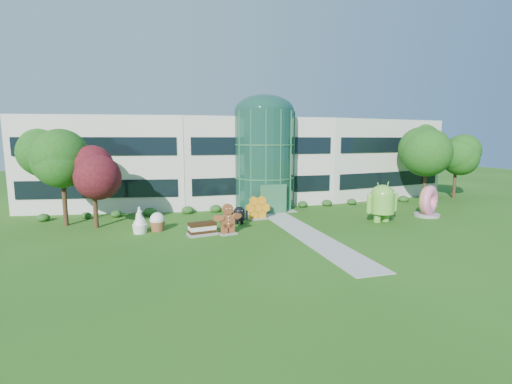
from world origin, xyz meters
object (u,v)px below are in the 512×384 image
object	(u,v)px
android_green	(382,200)
donut	(428,201)
gingerbread	(228,219)
android_black	(239,214)

from	to	relation	value
android_green	donut	size ratio (longest dim) A/B	1.29
donut	gingerbread	bearing A→B (deg)	154.99
android_black	donut	world-z (taller)	donut
donut	gingerbread	world-z (taller)	donut
android_green	gingerbread	distance (m)	13.65
android_green	donut	world-z (taller)	android_green
donut	gingerbread	size ratio (longest dim) A/B	1.15
android_green	android_black	size ratio (longest dim) A/B	2.17
gingerbread	android_green	bearing A→B (deg)	-11.16
donut	gingerbread	distance (m)	18.98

